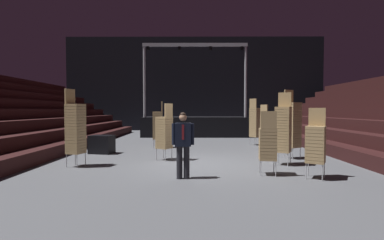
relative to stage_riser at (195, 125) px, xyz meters
name	(u,v)px	position (x,y,z in m)	size (l,w,h in m)	color
ground_plane	(196,165)	(0.00, -9.96, -0.77)	(22.00, 30.00, 0.10)	#515459
arena_end_wall	(195,84)	(0.00, 5.04, 3.28)	(22.00, 0.30, 8.00)	black
stage_riser	(195,125)	(0.00, 0.00, 0.00)	(6.90, 3.19, 5.95)	black
man_with_tie	(183,141)	(-0.36, -11.96, 0.23)	(0.57, 0.24, 1.68)	black
chair_stack_front_left	(255,122)	(3.00, -5.11, 0.43)	(0.62, 0.62, 2.31)	#B2B5BA
chair_stack_front_right	(158,125)	(-1.73, -6.17, 0.35)	(0.47, 0.47, 2.14)	#B2B5BA
chair_stack_mid_left	(164,132)	(-1.11, -9.31, 0.27)	(0.60, 0.60, 1.96)	#B2B5BA
chair_stack_mid_right	(267,128)	(3.00, -7.36, 0.27)	(0.59, 0.59, 1.96)	#B2B5BA
chair_stack_mid_centre	(283,129)	(2.75, -10.15, 0.43)	(0.60, 0.60, 2.31)	#B2B5BA
chair_stack_rear_left	(316,143)	(3.01, -11.91, 0.18)	(0.60, 0.60, 1.79)	#B2B5BA
chair_stack_rear_right	(292,124)	(3.46, -8.99, 0.52)	(0.59, 0.59, 2.48)	#B2B5BA
chair_stack_rear_centre	(75,128)	(-3.72, -10.45, 0.48)	(0.55, 0.55, 2.39)	#B2B5BA
chair_stack_aisle_left	(268,143)	(1.89, -11.54, 0.14)	(0.50, 0.50, 1.71)	#B2B5BA
equipment_road_case	(102,144)	(-3.77, -7.87, -0.35)	(0.90, 0.60, 0.73)	black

